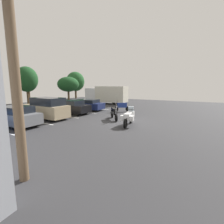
{
  "coord_description": "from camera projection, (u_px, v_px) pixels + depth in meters",
  "views": [
    {
      "loc": [
        -12.24,
        -5.39,
        2.97
      ],
      "look_at": [
        -0.99,
        0.6,
        0.9
      ],
      "focal_mm": 26.07,
      "sensor_mm": 36.0,
      "label": 1
    }
  ],
  "objects": [
    {
      "name": "parking_stripes",
      "position": [
        47.0,
        118.0,
        14.85
      ],
      "size": [
        14.91,
        4.84,
        0.01
      ],
      "color": "silver",
      "rests_on": "ground"
    },
    {
      "name": "car_navy",
      "position": [
        86.0,
        105.0,
        19.98
      ],
      "size": [
        2.05,
        4.8,
        1.32
      ],
      "color": "navy",
      "rests_on": "ground"
    },
    {
      "name": "tree_center",
      "position": [
        68.0,
        84.0,
        31.62
      ],
      "size": [
        4.1,
        4.1,
        4.67
      ],
      "color": "#4C3823",
      "rests_on": "ground"
    },
    {
      "name": "motorcycle_third",
      "position": [
        122.0,
        107.0,
        18.65
      ],
      "size": [
        1.27,
        1.77,
        1.25
      ],
      "color": "black",
      "rests_on": "ground"
    },
    {
      "name": "car_tan",
      "position": [
        46.0,
        108.0,
        14.69
      ],
      "size": [
        2.02,
        4.65,
        1.92
      ],
      "color": "tan",
      "rests_on": "ground"
    },
    {
      "name": "car_grey",
      "position": [
        14.0,
        116.0,
        12.13
      ],
      "size": [
        1.89,
        4.63,
        1.49
      ],
      "color": "slate",
      "rests_on": "ground"
    },
    {
      "name": "tree_rear",
      "position": [
        75.0,
        82.0,
        37.59
      ],
      "size": [
        4.12,
        4.12,
        6.12
      ],
      "color": "#4C3823",
      "rests_on": "ground"
    },
    {
      "name": "tree_center_right",
      "position": [
        27.0,
        79.0,
        23.65
      ],
      "size": [
        3.12,
        3.12,
        5.71
      ],
      "color": "#4C3823",
      "rests_on": "ground"
    },
    {
      "name": "ground",
      "position": [
        124.0,
        122.0,
        13.65
      ],
      "size": [
        44.0,
        44.0,
        0.1
      ],
      "primitive_type": "cube",
      "color": "#2D2D30"
    },
    {
      "name": "utility_pole",
      "position": [
        11.0,
        40.0,
        4.52
      ],
      "size": [
        0.44,
        1.79,
        8.2
      ],
      "color": "brown",
      "rests_on": "ground"
    },
    {
      "name": "motorcycle_second",
      "position": [
        114.0,
        113.0,
        14.35
      ],
      "size": [
        1.86,
        1.58,
        1.27
      ],
      "color": "black",
      "rests_on": "ground"
    },
    {
      "name": "car_black",
      "position": [
        70.0,
        107.0,
        17.37
      ],
      "size": [
        1.82,
        4.43,
        1.43
      ],
      "color": "black",
      "rests_on": "ground"
    },
    {
      "name": "motorcycle_touring",
      "position": [
        129.0,
        117.0,
        12.21
      ],
      "size": [
        2.27,
        1.0,
        1.37
      ],
      "color": "black",
      "rests_on": "ground"
    },
    {
      "name": "box_truck",
      "position": [
        107.0,
        94.0,
        26.82
      ],
      "size": [
        2.96,
        6.92,
        2.87
      ],
      "color": "silver",
      "rests_on": "ground"
    },
    {
      "name": "tree_far_right",
      "position": [
        28.0,
        80.0,
        27.51
      ],
      "size": [
        2.4,
        2.4,
        5.84
      ],
      "color": "#4C3823",
      "rests_on": "ground"
    }
  ]
}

